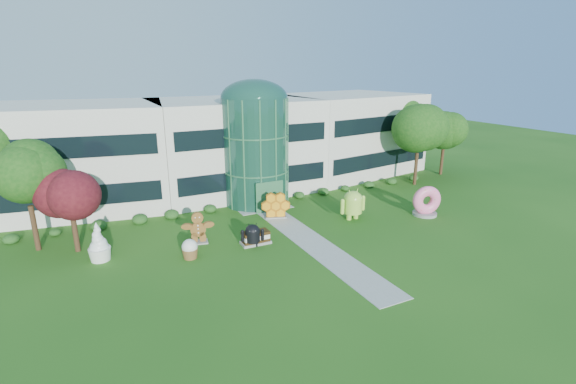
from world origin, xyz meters
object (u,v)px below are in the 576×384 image
android_black (253,234)px  gingerbread (198,227)px  android_green (353,203)px  donut (426,200)px

android_black → gingerbread: bearing=163.6°
android_green → android_black: bearing=-172.2°
donut → gingerbread: size_ratio=1.03×
android_green → donut: (6.24, -2.05, -0.11)m
android_black → gingerbread: (-3.33, 2.39, 0.23)m
android_green → android_black: 9.83m
donut → gingerbread: (-19.28, 3.02, -0.14)m
gingerbread → android_green: bearing=7.2°
android_black → gingerbread: size_ratio=0.75×
android_black → donut: bearing=17.0°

